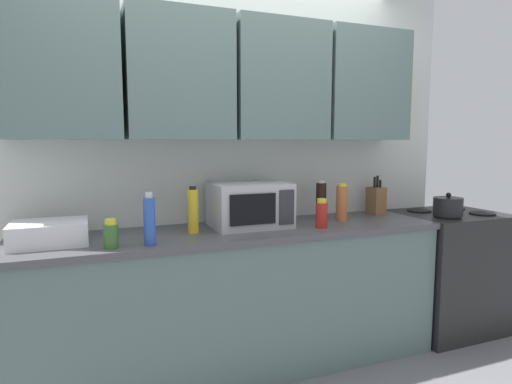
% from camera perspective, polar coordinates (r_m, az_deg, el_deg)
% --- Properties ---
extents(wall_back_with_cabinets, '(3.49, 0.38, 2.60)m').
position_cam_1_polar(wall_back_with_cabinets, '(2.84, -3.98, 9.50)').
color(wall_back_with_cabinets, silver).
rests_on(wall_back_with_cabinets, ground_plane).
extents(counter_run, '(2.62, 0.63, 0.90)m').
position_cam_1_polar(counter_run, '(2.80, -2.30, -13.96)').
color(counter_run, slate).
rests_on(counter_run, ground_plane).
extents(stove_range, '(0.76, 0.64, 0.91)m').
position_cam_1_polar(stove_range, '(3.68, 23.96, -9.45)').
color(stove_range, black).
rests_on(stove_range, ground_plane).
extents(kettle, '(0.20, 0.20, 0.17)m').
position_cam_1_polar(kettle, '(3.36, 24.05, -1.77)').
color(kettle, black).
rests_on(kettle, stove_range).
extents(microwave, '(0.48, 0.37, 0.28)m').
position_cam_1_polar(microwave, '(2.73, -0.84, -1.69)').
color(microwave, '#B7B7BC').
rests_on(microwave, counter_run).
extents(dish_rack, '(0.38, 0.30, 0.12)m').
position_cam_1_polar(dish_rack, '(2.53, -25.65, -4.90)').
color(dish_rack, silver).
rests_on(dish_rack, counter_run).
extents(knife_block, '(0.11, 0.13, 0.29)m').
position_cam_1_polar(knife_block, '(3.33, 15.59, -1.04)').
color(knife_block, brown).
rests_on(knife_block, counter_run).
extents(bottle_spice_jar, '(0.08, 0.08, 0.26)m').
position_cam_1_polar(bottle_spice_jar, '(2.99, 11.28, -1.40)').
color(bottle_spice_jar, '#BC6638').
rests_on(bottle_spice_jar, counter_run).
extents(bottle_red_sauce, '(0.08, 0.08, 0.18)m').
position_cam_1_polar(bottle_red_sauce, '(2.73, 8.67, -2.90)').
color(bottle_red_sauce, red).
rests_on(bottle_red_sauce, counter_run).
extents(bottle_green_oil, '(0.08, 0.08, 0.15)m').
position_cam_1_polar(bottle_green_oil, '(2.31, -18.63, -5.37)').
color(bottle_green_oil, '#386B2D').
rests_on(bottle_green_oil, counter_run).
extents(bottle_yellow_mustard, '(0.06, 0.06, 0.28)m').
position_cam_1_polar(bottle_yellow_mustard, '(2.56, -8.33, -2.47)').
color(bottle_yellow_mustard, gold).
rests_on(bottle_yellow_mustard, counter_run).
extents(bottle_soy_dark, '(0.07, 0.07, 0.27)m').
position_cam_1_polar(bottle_soy_dark, '(3.00, 8.59, -1.15)').
color(bottle_soy_dark, black).
rests_on(bottle_soy_dark, counter_run).
extents(bottle_blue_cleaner, '(0.06, 0.06, 0.28)m').
position_cam_1_polar(bottle_blue_cleaner, '(2.31, -13.91, -3.68)').
color(bottle_blue_cleaner, '#2D56B7').
rests_on(bottle_blue_cleaner, counter_run).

